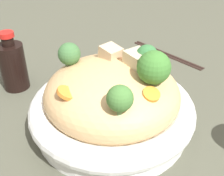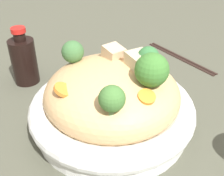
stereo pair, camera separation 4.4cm
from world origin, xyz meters
TOP-DOWN VIEW (x-y plane):
  - ground_plane at (0.00, 0.00)m, footprint 3.00×3.00m
  - serving_bowl at (0.00, 0.00)m, footprint 0.27×0.27m
  - noodle_heap at (-0.00, 0.00)m, footprint 0.22×0.22m
  - broccoli_florets at (-0.00, 0.03)m, footprint 0.15×0.19m
  - carrot_coins at (0.02, 0.01)m, footprint 0.16×0.15m
  - zucchini_slices at (-0.04, 0.04)m, footprint 0.07×0.05m
  - chicken_chunks at (-0.03, 0.00)m, footprint 0.05×0.09m
  - soy_sauce_bottle at (0.06, -0.23)m, footprint 0.05×0.05m
  - chopsticks_pair at (-0.29, -0.10)m, footprint 0.02×0.21m

SIDE VIEW (x-z plane):
  - ground_plane at x=0.00m, z-range 0.00..0.00m
  - chopsticks_pair at x=-0.29m, z-range 0.00..0.01m
  - serving_bowl at x=0.00m, z-range 0.00..0.06m
  - soy_sauce_bottle at x=0.06m, z-range -0.01..0.11m
  - noodle_heap at x=0.00m, z-range 0.02..0.12m
  - carrot_coins at x=0.02m, z-range 0.09..0.12m
  - zucchini_slices at x=-0.04m, z-range 0.10..0.12m
  - chicken_chunks at x=-0.03m, z-range 0.10..0.13m
  - broccoli_florets at x=0.00m, z-range 0.09..0.16m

